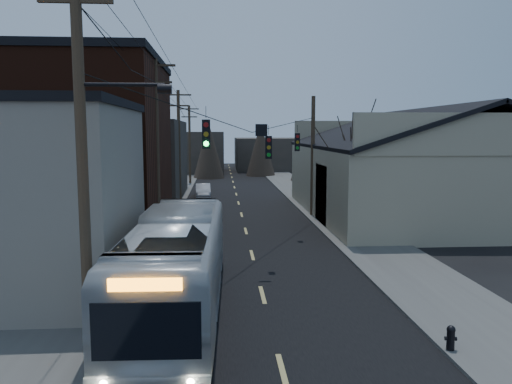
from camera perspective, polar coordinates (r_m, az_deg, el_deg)
road_surface at (r=40.33m, az=-1.91°, el=-1.68°), size 9.00×110.00×0.02m
sidewalk_left at (r=40.60m, az=-11.12°, el=-1.67°), size 4.00×110.00×0.12m
sidewalk_right at (r=41.09m, az=7.19°, el=-1.50°), size 4.00×110.00×0.12m
building_clapboard at (r=20.44m, az=-25.53°, el=-0.90°), size 8.00×8.00×7.00m
building_brick at (r=31.05m, az=-20.02°, el=4.59°), size 10.00×12.00×10.00m
building_left_far at (r=46.61m, az=-13.99°, el=3.60°), size 9.00×14.00×7.00m
warehouse at (r=37.91m, az=18.44°, el=1.51°), size 16.16×20.60×7.73m
building_far_left at (r=75.05m, az=-7.56°, el=4.54°), size 10.00×12.00×6.00m
building_far_right at (r=80.38m, az=1.98°, el=4.40°), size 12.00×14.00×5.00m
bare_tree at (r=31.01m, az=10.91°, el=2.29°), size 0.40×0.40×7.20m
utility_lines at (r=34.05m, az=-6.82°, el=5.05°), size 11.24×45.28×10.50m
bus at (r=17.08m, az=-9.01°, el=-8.05°), size 3.12×11.94×3.31m
parked_car at (r=46.18m, az=-6.07°, el=0.16°), size 1.53×3.88×1.26m
fire_hydrant at (r=15.09m, az=21.37°, el=-15.16°), size 0.33×0.23×0.69m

